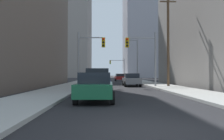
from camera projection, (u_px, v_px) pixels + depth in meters
The scene contains 14 objects.
ground_plane at pixel (156, 132), 5.56m from camera, with size 400.00×400.00×0.00m, color black.
sidewalk_left at pixel (89, 80), 55.37m from camera, with size 3.36×160.00×0.15m, color #9E9E99.
sidewalk_right at pixel (131, 80), 55.69m from camera, with size 3.36×160.00×0.15m, color #9E9E99.
pickup_truck_blue at pixel (97, 81), 17.44m from camera, with size 2.20×5.42×1.90m.
sedan_green at pixel (95, 87), 11.74m from camera, with size 1.95×4.24×1.52m.
sedan_grey at pixel (131, 80), 26.44m from camera, with size 1.95×4.25×1.52m.
sedan_white at pixel (102, 78), 38.61m from camera, with size 1.95×4.23×1.52m.
sedan_red at pixel (120, 77), 46.04m from camera, with size 1.97×4.27×1.52m.
traffic_signal_near_left at pixel (90, 50), 24.01m from camera, with size 2.97×0.44×6.00m.
traffic_signal_near_right at pixel (142, 50), 24.19m from camera, with size 3.37×0.44×6.00m.
traffic_signal_far_right at pixel (118, 65), 63.99m from camera, with size 4.33×0.44×6.00m.
utility_pole_right at pixel (168, 35), 24.30m from camera, with size 2.20×0.28×10.81m.
street_lamp_right at pixel (136, 56), 38.44m from camera, with size 2.05×0.32×7.50m.
building_right_far_highrise at pixel (151, 8), 98.44m from camera, with size 23.61×24.65×61.28m, color #93939E.
Camera 1 is at (-1.29, -5.55, 1.44)m, focal length 35.65 mm.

